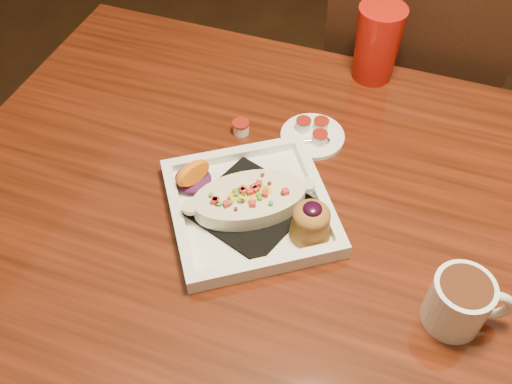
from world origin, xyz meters
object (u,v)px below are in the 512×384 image
(table, at_px, (354,260))
(chair_far, at_px, (402,103))
(red_tumbler, at_px, (377,44))
(plate, at_px, (256,206))
(saucer, at_px, (312,135))
(coffee_mug, at_px, (461,301))

(table, relative_size, chair_far, 1.61)
(table, relative_size, red_tumbler, 9.41)
(plate, relative_size, saucer, 2.99)
(chair_far, bearing_deg, coffee_mug, 102.21)
(plate, distance_m, red_tumbler, 0.45)
(saucer, bearing_deg, red_tumbler, 73.72)
(chair_far, relative_size, saucer, 7.68)
(table, height_order, chair_far, chair_far)
(table, distance_m, plate, 0.22)
(chair_far, distance_m, plate, 0.74)
(coffee_mug, bearing_deg, chair_far, 88.16)
(plate, bearing_deg, saucer, 45.36)
(table, relative_size, coffee_mug, 12.39)
(plate, xyz_separation_m, coffee_mug, (0.34, -0.08, 0.02))
(chair_far, distance_m, red_tumbler, 0.40)
(table, bearing_deg, plate, -168.87)
(coffee_mug, distance_m, red_tumbler, 0.57)
(plate, bearing_deg, table, -23.37)
(chair_far, relative_size, red_tumbler, 5.84)
(table, xyz_separation_m, coffee_mug, (0.16, -0.12, 0.15))
(plate, distance_m, coffee_mug, 0.35)
(plate, bearing_deg, chair_far, 40.76)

